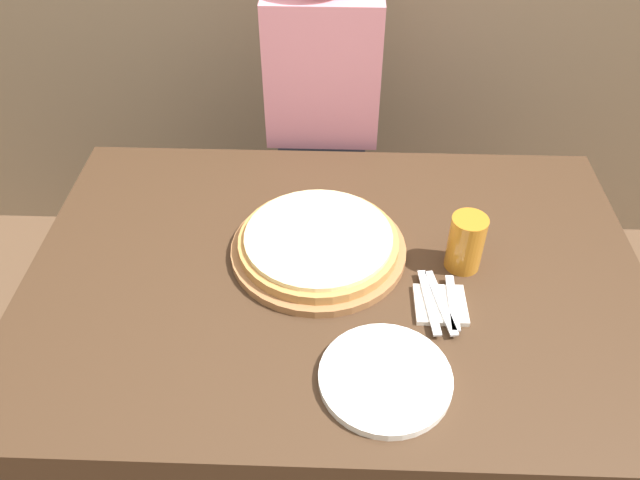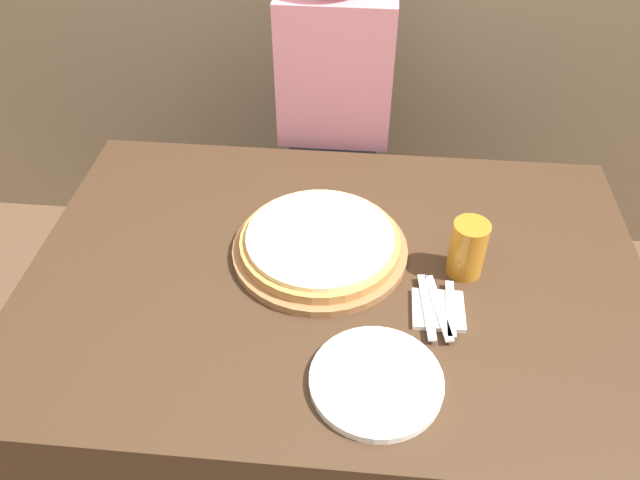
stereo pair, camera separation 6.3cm
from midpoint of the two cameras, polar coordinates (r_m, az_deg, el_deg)
The scene contains 10 objects.
ground_plane at distance 2.01m, azimuth 2.00°, elevation -17.89°, with size 12.00×12.00×0.00m, color brown.
dining_table at distance 1.70m, azimuth 2.29°, elevation -11.65°, with size 1.41×0.96×0.73m.
pizza_on_board at distance 1.45m, azimuth 1.24°, elevation -0.44°, with size 0.41×0.41×0.06m.
beer_glass at distance 1.42m, azimuth 14.63°, elevation -0.61°, with size 0.08×0.08×0.14m.
dinner_plate at distance 1.22m, azimuth 6.67°, elevation -12.72°, with size 0.26×0.26×0.02m.
napkin_stack at distance 1.36m, azimuth 12.06°, elevation -6.31°, with size 0.11×0.11×0.01m.
fork at distance 1.35m, azimuth 11.06°, elevation -6.02°, with size 0.04×0.19×0.00m.
dinner_knife at distance 1.36m, azimuth 12.11°, elevation -6.07°, with size 0.05×0.19×0.00m.
spoon at distance 1.36m, azimuth 13.16°, elevation -6.12°, with size 0.02×0.16×0.00m.
diner_person at distance 1.95m, azimuth 2.26°, elevation 8.84°, with size 0.32×0.20×1.34m.
Camera 2 is at (0.06, -1.01, 1.74)m, focal length 35.00 mm.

